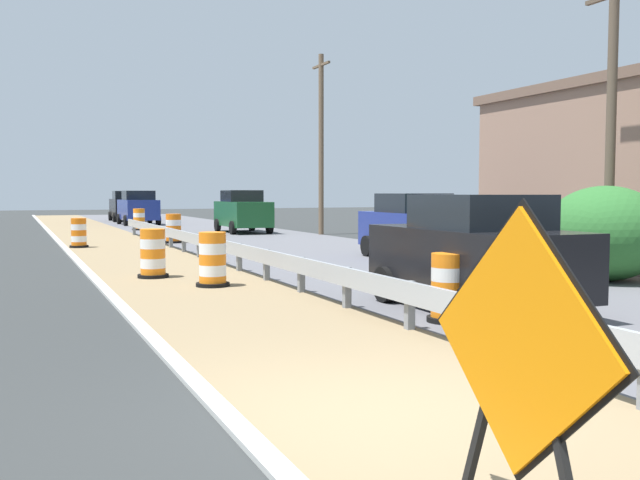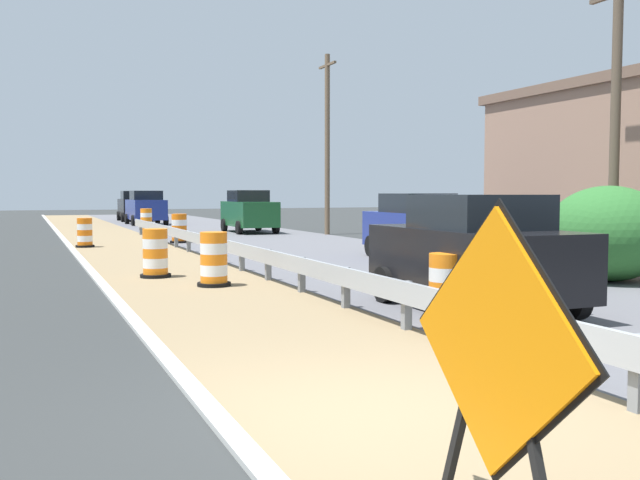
{
  "view_description": "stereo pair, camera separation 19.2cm",
  "coord_description": "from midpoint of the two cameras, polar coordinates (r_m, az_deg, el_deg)",
  "views": [
    {
      "loc": [
        -2.97,
        -5.45,
        1.96
      ],
      "look_at": [
        2.35,
        6.73,
        1.07
      ],
      "focal_mm": 39.73,
      "sensor_mm": 36.0,
      "label": 1
    },
    {
      "loc": [
        -2.79,
        -5.53,
        1.96
      ],
      "look_at": [
        2.35,
        6.73,
        1.07
      ],
      "focal_mm": 39.73,
      "sensor_mm": 36.0,
      "label": 2
    }
  ],
  "objects": [
    {
      "name": "car_lead_near_lane",
      "position": [
        44.82,
        -14.55,
        2.53
      ],
      "size": [
        2.18,
        4.06,
        2.09
      ],
      "rotation": [
        0.0,
        0.0,
        1.58
      ],
      "color": "navy",
      "rests_on": "ground"
    },
    {
      "name": "traffic_barrel_farthest",
      "position": [
        38.31,
        -14.5,
        1.54
      ],
      "size": [
        0.74,
        0.74,
        1.13
      ],
      "color": "orange",
      "rests_on": "ground"
    },
    {
      "name": "bush_roadside",
      "position": [
        16.93,
        21.65,
        0.51
      ],
      "size": [
        2.68,
        2.68,
        2.12
      ],
      "primitive_type": "ellipsoid",
      "color": "#286028",
      "rests_on": "ground"
    },
    {
      "name": "traffic_barrel_farther",
      "position": [
        28.23,
        -11.91,
        0.81
      ],
      "size": [
        0.73,
        0.73,
        1.13
      ],
      "color": "orange",
      "rests_on": "ground"
    },
    {
      "name": "guardrail_median",
      "position": [
        7.69,
        18.09,
        -7.17
      ],
      "size": [
        0.18,
        57.94,
        0.71
      ],
      "color": "#999EA3",
      "rests_on": "ground"
    },
    {
      "name": "utility_pole_mid",
      "position": [
        33.28,
        -0.08,
        7.93
      ],
      "size": [
        0.24,
        1.8,
        8.36
      ],
      "color": "brown",
      "rests_on": "ground"
    },
    {
      "name": "traffic_barrel_close",
      "position": [
        14.97,
        -9.01,
        -1.74
      ],
      "size": [
        0.7,
        0.7,
        1.14
      ],
      "color": "orange",
      "rests_on": "ground"
    },
    {
      "name": "warning_sign_diamond",
      "position": [
        4.13,
        14.43,
        -9.03
      ],
      "size": [
        0.09,
        1.61,
        1.94
      ],
      "rotation": [
        0.0,
        0.0,
        3.16
      ],
      "color": "black",
      "rests_on": "ground"
    },
    {
      "name": "median_dirt_strip",
      "position": [
        6.79,
        8.62,
        -12.97
      ],
      "size": [
        3.6,
        120.0,
        0.01
      ],
      "primitive_type": "cube",
      "color": "#7F6B4C",
      "rests_on": "ground"
    },
    {
      "name": "car_mid_far_lane",
      "position": [
        35.14,
        -6.42,
        2.31
      ],
      "size": [
        2.12,
        4.53,
        2.08
      ],
      "rotation": [
        0.0,
        0.0,
        -1.6
      ],
      "color": "#195128",
      "rests_on": "ground"
    },
    {
      "name": "car_trailing_near_lane",
      "position": [
        21.01,
        7.4,
        1.1
      ],
      "size": [
        2.1,
        4.32,
        1.94
      ],
      "rotation": [
        0.0,
        0.0,
        -1.61
      ],
      "color": "navy",
      "rests_on": "ground"
    },
    {
      "name": "traffic_barrel_far",
      "position": [
        26.73,
        -19.05,
        0.44
      ],
      "size": [
        0.66,
        0.66,
        1.05
      ],
      "color": "orange",
      "rests_on": "ground"
    },
    {
      "name": "ground_plane",
      "position": [
        6.5,
        4.02,
        -13.72
      ],
      "size": [
        160.0,
        160.0,
        0.0
      ],
      "primitive_type": "plane",
      "color": "#2B2D2D"
    },
    {
      "name": "car_lead_far_lane",
      "position": [
        11.97,
        11.92,
        -1.01
      ],
      "size": [
        2.15,
        4.05,
        1.93
      ],
      "rotation": [
        0.0,
        0.0,
        1.56
      ],
      "color": "black",
      "rests_on": "ground"
    },
    {
      "name": "traffic_barrel_nearest",
      "position": [
        10.9,
        9.74,
        -4.07
      ],
      "size": [
        0.63,
        0.63,
        1.05
      ],
      "color": "orange",
      "rests_on": "ground"
    },
    {
      "name": "utility_pole_near",
      "position": [
        18.88,
        22.13,
        9.06
      ],
      "size": [
        0.24,
        1.8,
        7.24
      ],
      "color": "brown",
      "rests_on": "ground"
    },
    {
      "name": "car_trailing_far_lane",
      "position": [
        50.72,
        -15.45,
        2.65
      ],
      "size": [
        2.14,
        4.14,
        2.08
      ],
      "rotation": [
        0.0,
        0.0,
        1.55
      ],
      "color": "black",
      "rests_on": "ground"
    },
    {
      "name": "curb_near_edge",
      "position": [
        6.04,
        -7.38,
        -15.09
      ],
      "size": [
        0.2,
        120.0,
        0.11
      ],
      "primitive_type": "cube",
      "color": "#ADADA8",
      "rests_on": "ground"
    },
    {
      "name": "traffic_barrel_mid",
      "position": [
        16.78,
        -13.63,
        -1.23
      ],
      "size": [
        0.71,
        0.71,
        1.13
      ],
      "color": "orange",
      "rests_on": "ground"
    }
  ]
}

